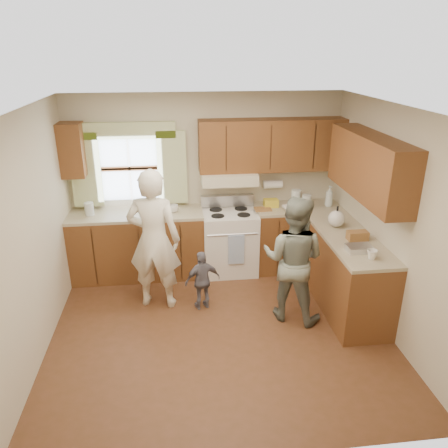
{
  "coord_description": "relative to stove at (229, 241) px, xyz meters",
  "views": [
    {
      "loc": [
        -0.45,
        -4.22,
        3.04
      ],
      "look_at": [
        0.1,
        0.4,
        1.15
      ],
      "focal_mm": 35.0,
      "sensor_mm": 36.0,
      "label": 1
    }
  ],
  "objects": [
    {
      "name": "room",
      "position": [
        -0.3,
        -1.44,
        0.78
      ],
      "size": [
        3.8,
        3.8,
        3.8
      ],
      "color": "#513119",
      "rests_on": "ground"
    },
    {
      "name": "kitchen_fixtures",
      "position": [
        0.32,
        -0.36,
        0.37
      ],
      "size": [
        3.8,
        2.25,
        2.15
      ],
      "color": "#44220E",
      "rests_on": "ground"
    },
    {
      "name": "stove",
      "position": [
        0.0,
        0.0,
        0.0
      ],
      "size": [
        0.76,
        0.67,
        1.07
      ],
      "color": "silver",
      "rests_on": "ground"
    },
    {
      "name": "woman_left",
      "position": [
        -1.02,
        -0.8,
        0.42
      ],
      "size": [
        0.72,
        0.55,
        1.77
      ],
      "primitive_type": "imported",
      "rotation": [
        0.0,
        0.0,
        2.93
      ],
      "color": "white",
      "rests_on": "ground"
    },
    {
      "name": "woman_right",
      "position": [
        0.58,
        -1.27,
        0.3
      ],
      "size": [
        0.93,
        0.87,
        1.53
      ],
      "primitive_type": "imported",
      "rotation": [
        0.0,
        0.0,
        2.62
      ],
      "color": "#23372C",
      "rests_on": "ground"
    },
    {
      "name": "child",
      "position": [
        -0.46,
        -0.96,
        -0.08
      ],
      "size": [
        0.48,
        0.3,
        0.77
      ],
      "primitive_type": "imported",
      "rotation": [
        0.0,
        0.0,
        3.42
      ],
      "color": "slate",
      "rests_on": "ground"
    }
  ]
}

